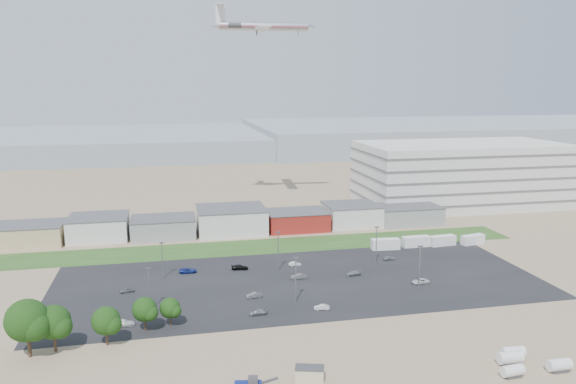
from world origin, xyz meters
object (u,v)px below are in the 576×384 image
object	(u,v)px
parked_car_0	(420,281)
parked_car_8	(389,258)
tree_far_left	(27,325)
parked_car_5	(127,290)
parked_car_4	(254,295)
parked_car_12	(353,273)
box_trailer_a	(385,244)
parked_car_11	(295,264)
parked_car_10	(124,323)
airliner	(264,26)
parked_car_6	(240,267)
parked_car_13	(322,307)
storage_tank_nw	(510,358)
parked_car_9	(188,270)
portable_shed	(310,374)
parked_car_3	(258,312)
parked_car_7	(299,276)

from	to	relation	value
parked_car_0	parked_car_8	distance (m)	19.29
tree_far_left	parked_car_5	xyz separation A→B (m)	(15.01, 29.27, -5.57)
parked_car_4	parked_car_12	xyz separation A→B (m)	(27.19, 9.63, -0.04)
box_trailer_a	parked_car_11	world-z (taller)	box_trailer_a
parked_car_10	parked_car_12	xyz separation A→B (m)	(55.35, 19.15, -0.06)
airliner	parked_car_11	bearing A→B (deg)	-89.75
tree_far_left	parked_car_4	distance (m)	48.32
parked_car_5	parked_car_4	bearing A→B (deg)	64.61
parked_car_5	parked_car_6	world-z (taller)	parked_car_6
parked_car_4	parked_car_13	distance (m)	16.63
storage_tank_nw	parked_car_11	distance (m)	65.62
storage_tank_nw	tree_far_left	bearing A→B (deg)	165.88
parked_car_9	parked_car_13	bearing A→B (deg)	-137.35
parked_car_8	portable_shed	bearing A→B (deg)	139.78
parked_car_3	parked_car_7	world-z (taller)	parked_car_7
parked_car_0	parked_car_13	size ratio (longest dim) A/B	1.31
box_trailer_a	parked_car_12	distance (m)	26.25
parked_car_12	parked_car_7	bearing A→B (deg)	-96.49
parked_car_5	parked_car_12	world-z (taller)	parked_car_12
parked_car_10	parked_car_8	bearing A→B (deg)	-60.45
parked_car_8	parked_car_13	distance (m)	40.68
airliner	parked_car_9	xyz separation A→B (m)	(-34.31, -78.87, -69.37)
parked_car_5	parked_car_10	distance (m)	19.19
portable_shed	parked_car_9	distance (m)	61.53
parked_car_11	tree_far_left	bearing A→B (deg)	123.26
tree_far_left	parked_car_4	xyz separation A→B (m)	(43.82, 19.61, -5.52)
parked_car_6	box_trailer_a	bearing A→B (deg)	-71.36
parked_car_9	parked_car_12	size ratio (longest dim) A/B	1.18
parked_car_5	parked_car_9	xyz separation A→B (m)	(14.62, 11.04, 0.08)
parked_car_13	storage_tank_nw	bearing A→B (deg)	46.30
parked_car_11	parked_car_13	distance (m)	30.38
parked_car_5	parked_car_10	size ratio (longest dim) A/B	0.76
parked_car_6	parked_car_11	bearing A→B (deg)	-83.29
storage_tank_nw	parked_car_13	distance (m)	39.81
tree_far_left	parked_car_8	distance (m)	93.76
box_trailer_a	parked_car_5	distance (m)	75.53
parked_car_7	parked_car_9	distance (m)	29.08
parked_car_0	parked_car_6	world-z (taller)	parked_car_6
parked_car_9	parked_car_13	size ratio (longest dim) A/B	1.37
parked_car_3	parked_car_4	size ratio (longest dim) A/B	1.06
parked_car_7	parked_car_11	distance (m)	10.30
portable_shed	parked_car_4	world-z (taller)	portable_shed
parked_car_6	parked_car_12	size ratio (longest dim) A/B	1.14
portable_shed	parked_car_8	xyz separation A→B (m)	(37.80, 58.04, -0.66)
airliner	box_trailer_a	bearing A→B (deg)	-66.67
parked_car_0	parked_car_8	bearing A→B (deg)	175.30
parked_car_8	tree_far_left	bearing A→B (deg)	107.72
parked_car_3	parked_car_6	bearing A→B (deg)	176.84
parked_car_5	parked_car_8	xyz separation A→B (m)	(69.90, 10.09, -0.00)
parked_car_0	box_trailer_a	bearing A→B (deg)	169.37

